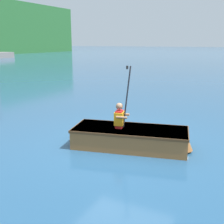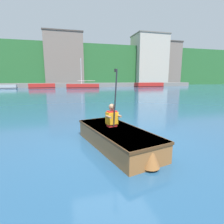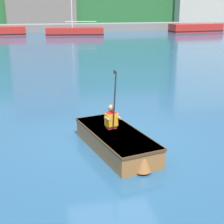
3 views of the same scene
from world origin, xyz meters
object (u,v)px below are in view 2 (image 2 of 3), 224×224
object	(u,v)px
moored_boat_dock_west_inner	(2,87)
person_paddler	(112,116)
moored_boat_dock_center_near	(83,86)
rowboat_foreground	(118,137)
moored_boat_dock_east_inner	(42,86)
moored_boat_dock_west_end	(149,85)

from	to	relation	value
moored_boat_dock_west_inner	person_paddler	distance (m)	33.79
moored_boat_dock_west_inner	moored_boat_dock_center_near	xyz separation A→B (m)	(14.41, -1.61, 0.06)
moored_boat_dock_west_inner	rowboat_foreground	world-z (taller)	moored_boat_dock_west_inner
moored_boat_dock_west_inner	moored_boat_dock_east_inner	distance (m)	6.87
moored_boat_dock_west_end	person_paddler	bearing A→B (deg)	-118.04
moored_boat_dock_west_end	moored_boat_dock_east_inner	xyz separation A→B (m)	(-21.90, 0.18, -0.03)
moored_boat_dock_west_end	rowboat_foreground	bearing A→B (deg)	-117.71
rowboat_foreground	person_paddler	size ratio (longest dim) A/B	1.97
moored_boat_dock_west_end	moored_boat_dock_west_inner	xyz separation A→B (m)	(-28.75, 0.66, -0.12)
rowboat_foreground	person_paddler	xyz separation A→B (m)	(-0.07, 0.30, 0.50)
moored_boat_dock_center_near	rowboat_foreground	size ratio (longest dim) A/B	2.13
moored_boat_dock_west_end	person_paddler	distance (m)	34.89
moored_boat_dock_west_end	person_paddler	size ratio (longest dim) A/B	4.25
moored_boat_dock_east_inner	rowboat_foreground	distance (m)	31.77
rowboat_foreground	moored_boat_dock_center_near	bearing A→B (deg)	86.22
moored_boat_dock_east_inner	person_paddler	distance (m)	31.46
moored_boat_dock_west_inner	person_paddler	xyz separation A→B (m)	(12.34, -31.45, 0.44)
moored_boat_dock_east_inner	person_paddler	size ratio (longest dim) A/B	3.18
moored_boat_dock_west_end	moored_boat_dock_center_near	distance (m)	14.37
moored_boat_dock_west_end	person_paddler	world-z (taller)	person_paddler
moored_boat_dock_west_end	moored_boat_dock_east_inner	world-z (taller)	moored_boat_dock_west_end
rowboat_foreground	moored_boat_dock_east_inner	bearing A→B (deg)	100.09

